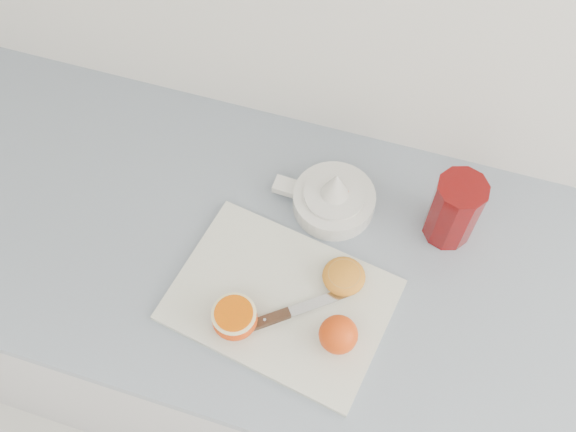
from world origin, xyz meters
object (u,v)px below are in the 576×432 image
Objects in this scene: citrus_juicer at (333,198)px; counter at (349,355)px; red_tumbler at (453,212)px; half_orange at (235,318)px; cutting_board at (281,300)px.

counter is at bearing -49.59° from citrus_juicer.
citrus_juicer is 1.33× the size of red_tumbler.
citrus_juicer reaches higher than counter.
citrus_juicer reaches higher than half_orange.
counter is at bearing 39.86° from half_orange.
cutting_board is 2.49× the size of red_tumbler.
counter is 0.54m from red_tumbler.
citrus_juicer is at bearing 130.41° from counter.
counter is 17.83× the size of red_tumbler.
citrus_juicer is (0.09, 0.28, -0.01)m from half_orange.
half_orange is 0.52× the size of red_tumbler.
counter is 13.39× the size of citrus_juicer.
half_orange is (-0.06, -0.07, 0.03)m from cutting_board.
counter is 0.50m from citrus_juicer.
half_orange is 0.30m from citrus_juicer.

